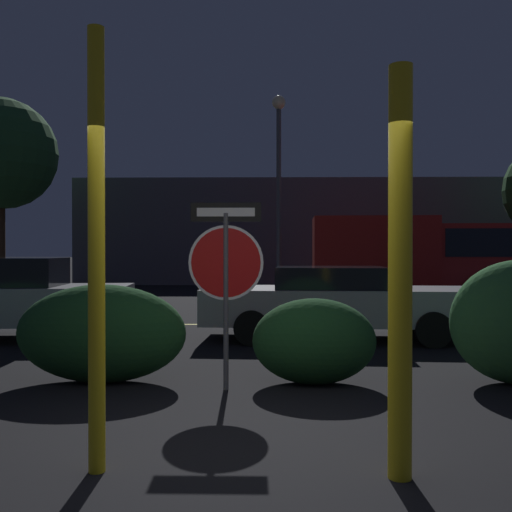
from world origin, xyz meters
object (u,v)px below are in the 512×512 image
object	(u,v)px
yellow_pole_right	(400,272)
delivery_truck	(413,252)
street_lamp	(279,165)
hedge_bush_2	(314,341)
yellow_pole_left	(96,250)
passing_car_1	(3,299)
tree_1	(1,154)
hedge_bush_1	(101,333)
stop_sign	(226,261)
passing_car_2	(337,301)

from	to	relation	value
yellow_pole_right	delivery_truck	bearing A→B (deg)	75.30
yellow_pole_right	street_lamp	bearing A→B (deg)	91.92
hedge_bush_2	street_lamp	world-z (taller)	street_lamp
yellow_pole_left	passing_car_1	distance (m)	7.09
street_lamp	delivery_truck	bearing A→B (deg)	1.89
tree_1	hedge_bush_1	bearing A→B (deg)	-61.32
street_lamp	tree_1	xyz separation A→B (m)	(-11.09, 3.31, 0.98)
yellow_pole_right	delivery_truck	world-z (taller)	yellow_pole_right
yellow_pole_left	tree_1	world-z (taller)	tree_1
street_lamp	tree_1	size ratio (longest dim) A/B	0.89
stop_sign	hedge_bush_1	xyz separation A→B (m)	(-1.54, 0.33, -0.88)
stop_sign	tree_1	size ratio (longest dim) A/B	0.28
passing_car_2	delivery_truck	world-z (taller)	delivery_truck
passing_car_2	delivery_truck	xyz separation A→B (m)	(3.74, 9.25, 0.86)
yellow_pole_left	passing_car_2	xyz separation A→B (m)	(2.51, 6.20, -0.93)
hedge_bush_2	passing_car_1	size ratio (longest dim) A/B	0.31
yellow_pole_right	passing_car_2	distance (m)	6.33
hedge_bush_1	tree_1	size ratio (longest dim) A/B	0.27
passing_car_2	tree_1	size ratio (longest dim) A/B	0.65
passing_car_1	street_lamp	bearing A→B (deg)	-34.48
hedge_bush_2	yellow_pole_left	bearing A→B (deg)	-123.40
yellow_pole_left	street_lamp	xyz separation A→B (m)	(1.66, 15.30, 2.89)
passing_car_1	street_lamp	distance (m)	11.22
yellow_pole_right	yellow_pole_left	bearing A→B (deg)	177.98
hedge_bush_1	passing_car_2	xyz separation A→B (m)	(3.28, 3.43, 0.09)
delivery_truck	street_lamp	bearing A→B (deg)	-85.15
delivery_truck	street_lamp	world-z (taller)	street_lamp
hedge_bush_1	passing_car_1	world-z (taller)	passing_car_1
passing_car_2	tree_1	bearing A→B (deg)	-132.82
yellow_pole_left	hedge_bush_1	world-z (taller)	yellow_pole_left
tree_1	passing_car_2	bearing A→B (deg)	-46.10
passing_car_1	passing_car_2	distance (m)	6.04
stop_sign	yellow_pole_left	distance (m)	2.57
hedge_bush_1	delivery_truck	bearing A→B (deg)	61.02
delivery_truck	street_lamp	xyz separation A→B (m)	(-4.59, -0.15, 2.96)
passing_car_2	street_lamp	bearing A→B (deg)	-171.38
passing_car_1	delivery_truck	world-z (taller)	delivery_truck
yellow_pole_right	passing_car_1	xyz separation A→B (m)	(-5.70, 6.17, -0.72)
yellow_pole_left	hedge_bush_2	size ratio (longest dim) A/B	2.17
yellow_pole_right	street_lamp	size ratio (longest dim) A/B	0.42
street_lamp	hedge_bush_2	bearing A→B (deg)	-89.32
stop_sign	yellow_pole_right	bearing A→B (deg)	-60.85
delivery_truck	tree_1	distance (m)	16.47
passing_car_2	delivery_truck	distance (m)	10.01
stop_sign	street_lamp	size ratio (longest dim) A/B	0.31
yellow_pole_left	hedge_bush_2	world-z (taller)	yellow_pole_left
yellow_pole_right	delivery_truck	xyz separation A→B (m)	(4.07, 15.53, 0.09)
hedge_bush_1	passing_car_1	distance (m)	4.31
hedge_bush_2	delivery_truck	size ratio (longest dim) A/B	0.22
street_lamp	passing_car_1	bearing A→B (deg)	-119.38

